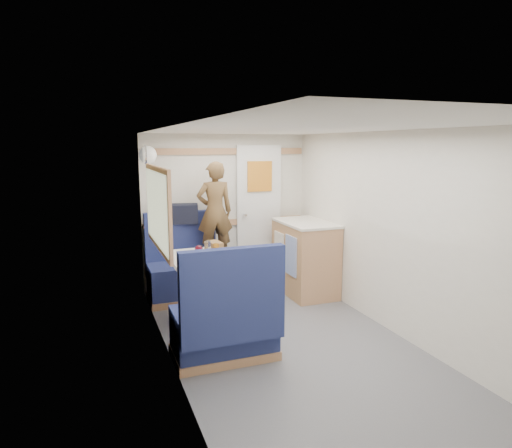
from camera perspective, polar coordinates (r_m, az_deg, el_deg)
name	(u,v)px	position (r m, az deg, el deg)	size (l,w,h in m)	color
floor	(300,354)	(4.29, 5.47, -15.88)	(4.50, 4.50, 0.00)	#515156
ceiling	(304,128)	(3.87, 5.96, 11.86)	(4.50, 4.50, 0.00)	silver
wall_back	(226,211)	(6.03, -3.75, 1.63)	(2.20, 0.02, 2.00)	silver
wall_left	(175,257)	(3.62, -10.15, -4.04)	(0.02, 4.50, 2.00)	silver
wall_right	(406,237)	(4.55, 18.25, -1.56)	(0.02, 4.50, 2.00)	silver
oak_trim_low	(227,222)	(6.03, -3.68, 0.19)	(2.15, 0.02, 0.08)	#A87A4C
oak_trim_high	(226,151)	(5.95, -3.78, 9.06)	(2.15, 0.02, 0.08)	#A87A4C
side_window	(157,208)	(4.55, -12.28, 1.92)	(0.04, 1.30, 0.72)	#9DA289
rear_door	(259,212)	(6.15, 0.36, 1.54)	(0.62, 0.12, 1.86)	white
dinette_table	(201,272)	(4.77, -6.84, -5.96)	(0.62, 0.92, 0.72)	white
bench_far	(185,275)	(5.66, -8.88, -6.28)	(0.90, 0.59, 1.05)	navy
bench_near	(226,327)	(4.07, -3.80, -12.73)	(0.90, 0.59, 1.05)	navy
ledge	(179,225)	(5.77, -9.55, -0.07)	(0.90, 0.14, 0.04)	#A87A4C
dome_light	(148,155)	(5.36, -13.39, 8.41)	(0.20, 0.20, 0.20)	white
galley_counter	(305,257)	(5.79, 6.13, -4.14)	(0.57, 0.92, 0.92)	#A87A4C
person	(215,212)	(5.59, -5.17, 1.57)	(0.44, 0.29, 1.22)	brown
duffel_bag	(178,214)	(5.75, -9.73, 1.28)	(0.49, 0.24, 0.24)	black
tray	(213,260)	(4.57, -5.39, -4.54)	(0.26, 0.34, 0.02)	white
orange_fruit	(225,253)	(4.68, -3.94, -3.63)	(0.07, 0.07, 0.07)	#E1590A
cheese_block	(214,258)	(4.55, -5.28, -4.25)	(0.10, 0.06, 0.03)	#DED780
wine_glass	(199,250)	(4.53, -7.18, -3.21)	(0.08, 0.08, 0.17)	white
tumbler_left	(186,262)	(4.36, -8.69, -4.68)	(0.07, 0.07, 0.11)	silver
tumbler_right	(208,246)	(4.97, -6.08, -2.79)	(0.07, 0.07, 0.11)	white
beer_glass	(216,248)	(4.90, -5.01, -3.04)	(0.06, 0.06, 0.10)	brown
pepper_grinder	(201,251)	(4.80, -6.89, -3.33)	(0.04, 0.04, 0.10)	black
salt_grinder	(199,255)	(4.62, -7.18, -3.91)	(0.04, 0.04, 0.09)	white
bread_loaf	(215,246)	(5.04, -5.16, -2.73)	(0.12, 0.22, 0.09)	brown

